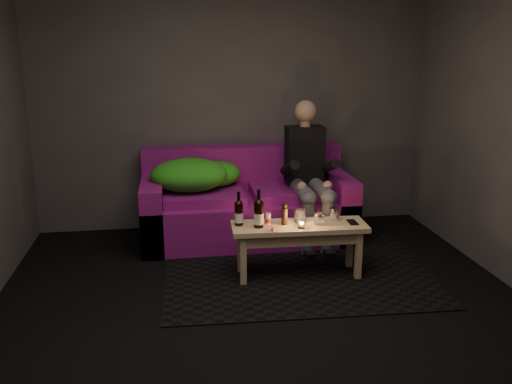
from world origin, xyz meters
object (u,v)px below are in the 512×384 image
beer_bottle_b (259,213)px  beer_bottle_a (239,213)px  sofa (247,206)px  person (308,170)px  steel_cup (334,214)px  coffee_table (299,234)px

beer_bottle_b → beer_bottle_a: bearing=153.9°
beer_bottle_a → sofa: bearing=78.4°
person → beer_bottle_a: size_ratio=4.83×
beer_bottle_a → steel_cup: bearing=0.0°
person → coffee_table: (-0.28, -0.84, -0.33)m
coffee_table → beer_bottle_a: 0.53m
person → beer_bottle_b: person is taller
coffee_table → sofa: bearing=106.4°
steel_cup → coffee_table: bearing=-170.1°
beer_bottle_b → person: bearing=54.1°
sofa → steel_cup: 1.14m
beer_bottle_b → steel_cup: 0.66m
sofa → beer_bottle_b: bearing=-92.4°
sofa → steel_cup: size_ratio=19.05×
beer_bottle_a → beer_bottle_b: size_ratio=0.90×
beer_bottle_a → steel_cup: beer_bottle_a is taller
coffee_table → steel_cup: size_ratio=10.51×
coffee_table → steel_cup: bearing=9.9°
beer_bottle_a → beer_bottle_b: beer_bottle_b is taller
person → steel_cup: size_ratio=12.71×
coffee_table → beer_bottle_b: beer_bottle_b is taller
coffee_table → beer_bottle_b: bearing=-176.5°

